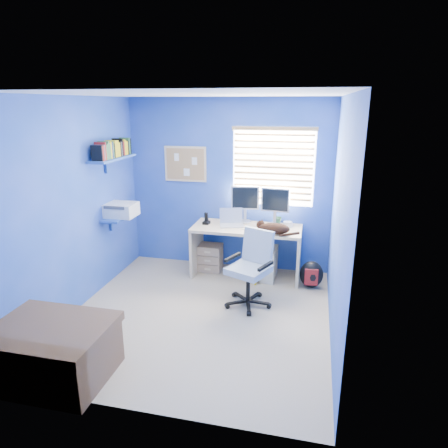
% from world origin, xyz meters
% --- Properties ---
extents(floor, '(3.00, 3.20, 0.00)m').
position_xyz_m(floor, '(0.00, 0.00, 0.00)').
color(floor, tan).
rests_on(floor, ground).
extents(ceiling, '(3.00, 3.20, 0.00)m').
position_xyz_m(ceiling, '(0.00, 0.00, 2.50)').
color(ceiling, white).
rests_on(ceiling, wall_back).
extents(wall_back, '(3.00, 0.01, 2.50)m').
position_xyz_m(wall_back, '(0.00, 1.60, 1.25)').
color(wall_back, '#1A48AB').
rests_on(wall_back, ground).
extents(wall_front, '(3.00, 0.01, 2.50)m').
position_xyz_m(wall_front, '(0.00, -1.60, 1.25)').
color(wall_front, '#1A48AB').
rests_on(wall_front, ground).
extents(wall_left, '(0.01, 3.20, 2.50)m').
position_xyz_m(wall_left, '(-1.50, 0.00, 1.25)').
color(wall_left, '#1A48AB').
rests_on(wall_left, ground).
extents(wall_right, '(0.01, 3.20, 2.50)m').
position_xyz_m(wall_right, '(1.50, 0.00, 1.25)').
color(wall_right, '#1A48AB').
rests_on(wall_right, ground).
extents(desk, '(1.53, 0.65, 0.74)m').
position_xyz_m(desk, '(0.34, 1.26, 0.37)').
color(desk, beige).
rests_on(desk, floor).
extents(laptop, '(0.39, 0.35, 0.22)m').
position_xyz_m(laptop, '(0.12, 1.26, 0.85)').
color(laptop, silver).
rests_on(laptop, desk).
extents(monitor_left, '(0.41, 0.18, 0.54)m').
position_xyz_m(monitor_left, '(0.27, 1.49, 1.01)').
color(monitor_left, silver).
rests_on(monitor_left, desk).
extents(monitor_right, '(0.41, 0.16, 0.54)m').
position_xyz_m(monitor_right, '(0.71, 1.45, 1.01)').
color(monitor_right, silver).
rests_on(monitor_right, desk).
extents(phone, '(0.10, 0.12, 0.17)m').
position_xyz_m(phone, '(-0.25, 1.27, 0.82)').
color(phone, black).
rests_on(phone, desk).
extents(mug, '(0.10, 0.09, 0.10)m').
position_xyz_m(mug, '(0.75, 1.50, 0.79)').
color(mug, '#346F3D').
rests_on(mug, desk).
extents(cd_spindle, '(0.13, 0.13, 0.07)m').
position_xyz_m(cd_spindle, '(0.90, 1.41, 0.78)').
color(cd_spindle, silver).
rests_on(cd_spindle, desk).
extents(cat, '(0.46, 0.37, 0.15)m').
position_xyz_m(cat, '(0.75, 1.04, 0.81)').
color(cat, black).
rests_on(cat, desk).
extents(tower_pc, '(0.21, 0.45, 0.45)m').
position_xyz_m(tower_pc, '(0.68, 1.23, 0.23)').
color(tower_pc, beige).
rests_on(tower_pc, floor).
extents(drawer_boxes, '(0.35, 0.28, 0.41)m').
position_xyz_m(drawer_boxes, '(-0.22, 1.33, 0.20)').
color(drawer_boxes, tan).
rests_on(drawer_boxes, floor).
extents(yellow_book, '(0.03, 0.17, 0.24)m').
position_xyz_m(yellow_book, '(0.54, 1.03, 0.12)').
color(yellow_book, yellow).
rests_on(yellow_book, floor).
extents(backpack, '(0.34, 0.28, 0.37)m').
position_xyz_m(backpack, '(1.27, 1.07, 0.19)').
color(backpack, black).
rests_on(backpack, floor).
extents(bed_corner, '(1.08, 0.77, 0.52)m').
position_xyz_m(bed_corner, '(-1.02, -1.36, 0.26)').
color(bed_corner, brown).
rests_on(bed_corner, floor).
extents(office_chair, '(0.71, 0.71, 0.93)m').
position_xyz_m(office_chair, '(0.54, 0.42, 0.35)').
color(office_chair, black).
rests_on(office_chair, floor).
extents(window_blinds, '(1.15, 0.05, 1.10)m').
position_xyz_m(window_blinds, '(0.65, 1.57, 1.55)').
color(window_blinds, white).
rests_on(window_blinds, ground).
extents(corkboard, '(0.64, 0.02, 0.52)m').
position_xyz_m(corkboard, '(-0.65, 1.58, 1.55)').
color(corkboard, beige).
rests_on(corkboard, ground).
extents(wall_shelves, '(0.42, 0.90, 1.05)m').
position_xyz_m(wall_shelves, '(-1.35, 0.75, 1.43)').
color(wall_shelves, '#2B53A7').
rests_on(wall_shelves, ground).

